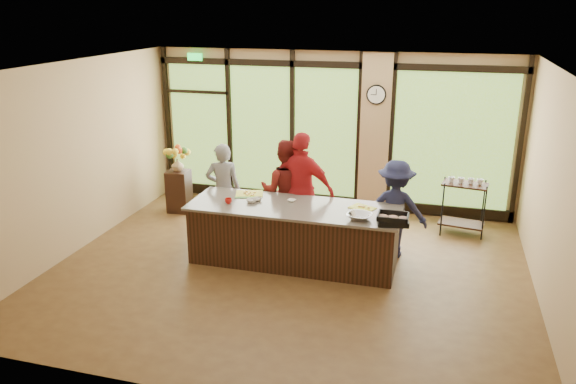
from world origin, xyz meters
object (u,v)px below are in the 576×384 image
Objects in this scene: roasting_pan at (393,221)px; flower_stand at (179,191)px; island_base at (294,235)px; cook_right at (395,209)px; bar_cart at (464,201)px; cook_left at (223,190)px.

flower_stand is at bearing 145.08° from roasting_pan.
island_base is 1.99× the size of cook_right.
island_base is at bearing -134.25° from bar_cart.
cook_left is 2.90m from cook_right.
cook_right is (1.45, 0.67, 0.34)m from island_base.
cook_left is at bearing 152.38° from island_base.
cook_right is 3.69× the size of roasting_pan.
cook_left is at bearing -155.25° from bar_cart.
cook_left is (-1.45, 0.76, 0.37)m from island_base.
roasting_pan is at bearing 92.33° from cook_right.
cook_right is (2.90, -0.09, -0.03)m from cook_left.
roasting_pan is (2.95, -1.09, 0.15)m from cook_left.
roasting_pan is at bearing -12.38° from island_base.
cook_left is 1.60× the size of bar_cart.
roasting_pan is at bearing -29.18° from flower_stand.
cook_left is 4.12m from bar_cart.
cook_left is 1.04× the size of cook_right.
island_base is 3.06× the size of bar_cart.
cook_right is 1.02m from roasting_pan.
roasting_pan is 4.66m from flower_stand.
cook_right reaches higher than roasting_pan.
island_base is at bearing -35.11° from flower_stand.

